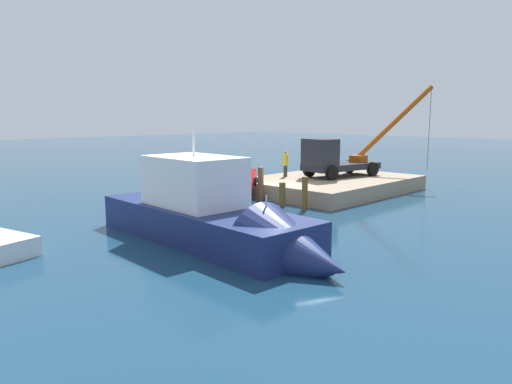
{
  "coord_description": "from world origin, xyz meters",
  "views": [
    {
      "loc": [
        22.41,
        19.72,
        5.28
      ],
      "look_at": [
        1.23,
        -0.95,
        0.6
      ],
      "focal_mm": 33.39,
      "sensor_mm": 36.0,
      "label": 1
    }
  ],
  "objects_px": {
    "crane_truck": "(337,157)",
    "dock_worker": "(285,163)",
    "salvaged_car": "(235,191)",
    "moored_yacht": "(227,230)"
  },
  "relations": [
    {
      "from": "dock_worker",
      "to": "salvaged_car",
      "type": "distance_m",
      "value": 5.95
    },
    {
      "from": "crane_truck",
      "to": "dock_worker",
      "type": "height_order",
      "value": "crane_truck"
    },
    {
      "from": "crane_truck",
      "to": "moored_yacht",
      "type": "height_order",
      "value": "crane_truck"
    },
    {
      "from": "crane_truck",
      "to": "salvaged_car",
      "type": "xyz_separation_m",
      "value": [
        8.17,
        -1.95,
        -1.78
      ]
    },
    {
      "from": "moored_yacht",
      "to": "dock_worker",
      "type": "bearing_deg",
      "value": -147.88
    },
    {
      "from": "dock_worker",
      "to": "salvaged_car",
      "type": "xyz_separation_m",
      "value": [
        5.75,
        0.8,
        -1.31
      ]
    },
    {
      "from": "salvaged_car",
      "to": "dock_worker",
      "type": "bearing_deg",
      "value": -172.04
    },
    {
      "from": "crane_truck",
      "to": "dock_worker",
      "type": "distance_m",
      "value": 3.7
    },
    {
      "from": "dock_worker",
      "to": "salvaged_car",
      "type": "bearing_deg",
      "value": 7.96
    },
    {
      "from": "dock_worker",
      "to": "moored_yacht",
      "type": "xyz_separation_m",
      "value": [
        13.32,
        8.36,
        -1.21
      ]
    }
  ]
}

